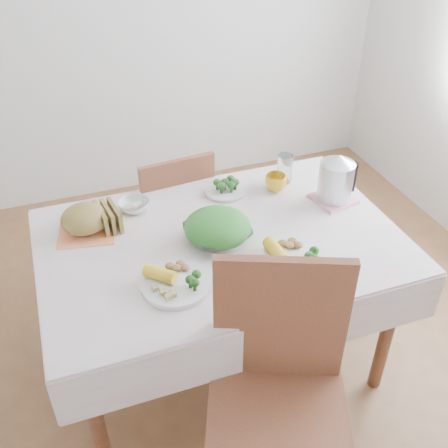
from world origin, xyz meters
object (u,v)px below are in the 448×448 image
object	(u,v)px
yellow_mug	(276,182)
dinner_plate_right	(291,261)
electric_kettle	(336,178)
dining_table	(221,305)
dinner_plate_left	(176,283)
chair_far	(169,214)
salad_bowl	(218,234)
chair_near	(277,434)

from	to	relation	value
yellow_mug	dinner_plate_right	bearing A→B (deg)	-107.75
yellow_mug	electric_kettle	world-z (taller)	electric_kettle
dining_table	dinner_plate_right	xyz separation A→B (m)	(0.21, -0.24, 0.40)
dinner_plate_left	yellow_mug	size ratio (longest dim) A/B	2.64
chair_far	salad_bowl	distance (m)	0.75
salad_bowl	electric_kettle	bearing A→B (deg)	9.65
chair_near	salad_bowl	world-z (taller)	chair_near
chair_near	chair_far	distance (m)	1.41
chair_far	salad_bowl	xyz separation A→B (m)	(0.05, -0.67, 0.33)
dining_table	electric_kettle	world-z (taller)	electric_kettle
chair_far	yellow_mug	bearing A→B (deg)	133.08
chair_far	yellow_mug	xyz separation A→B (m)	(0.44, -0.39, 0.34)
dining_table	dinner_plate_left	world-z (taller)	dinner_plate_left
dining_table	salad_bowl	distance (m)	0.42
chair_far	dinner_plate_right	xyz separation A→B (m)	(0.27, -0.92, 0.31)
dining_table	salad_bowl	bearing A→B (deg)	-175.44
chair_far	salad_bowl	size ratio (longest dim) A/B	3.41
salad_bowl	yellow_mug	distance (m)	0.48
yellow_mug	electric_kettle	bearing A→B (deg)	-39.65
chair_near	chair_far	xyz separation A→B (m)	(-0.00, 1.41, -0.00)
chair_far	electric_kettle	xyz separation A→B (m)	(0.66, -0.57, 0.42)
yellow_mug	chair_far	bearing A→B (deg)	138.25
dinner_plate_left	chair_near	bearing A→B (deg)	-69.42
dinner_plate_right	yellow_mug	bearing A→B (deg)	72.25
salad_bowl	dinner_plate_right	world-z (taller)	salad_bowl
dining_table	yellow_mug	bearing A→B (deg)	36.62
electric_kettle	chair_far	bearing A→B (deg)	124.75
dinner_plate_left	salad_bowl	bearing A→B (deg)	41.85
dining_table	chair_far	xyz separation A→B (m)	(-0.07, 0.67, 0.09)
chair_near	salad_bowl	distance (m)	0.81
salad_bowl	dinner_plate_right	distance (m)	0.33
dining_table	salad_bowl	xyz separation A→B (m)	(-0.02, -0.00, 0.42)
chair_near	chair_far	world-z (taller)	chair_near
chair_near	yellow_mug	size ratio (longest dim) A/B	10.31
salad_bowl	yellow_mug	bearing A→B (deg)	35.59
dining_table	chair_far	world-z (taller)	chair_far
dining_table	yellow_mug	size ratio (longest dim) A/B	13.60
dining_table	dinner_plate_right	distance (m)	0.51
dining_table	dinner_plate_left	bearing A→B (deg)	-139.84
chair_far	dinner_plate_left	bearing A→B (deg)	72.71
chair_near	electric_kettle	world-z (taller)	chair_near
dinner_plate_left	dinner_plate_right	distance (m)	0.47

